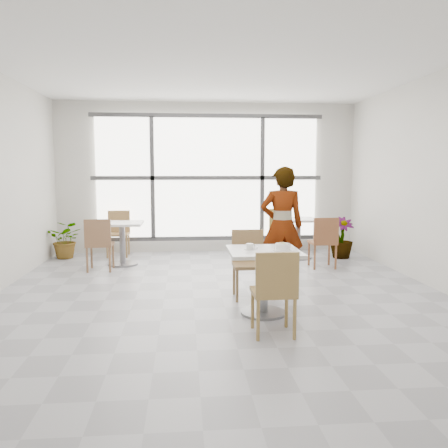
{
  "coord_description": "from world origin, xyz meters",
  "views": [
    {
      "loc": [
        -0.48,
        -5.81,
        1.64
      ],
      "look_at": [
        0.0,
        -0.3,
        1.0
      ],
      "focal_mm": 36.84,
      "sensor_mm": 36.0,
      "label": 1
    }
  ],
  "objects": [
    {
      "name": "window",
      "position": [
        0.0,
        3.44,
        1.5
      ],
      "size": [
        4.6,
        0.07,
        2.52
      ],
      "color": "white",
      "rests_on": "ground"
    },
    {
      "name": "main_table",
      "position": [
        0.42,
        -0.73,
        0.52
      ],
      "size": [
        0.8,
        0.8,
        0.75
      ],
      "color": "silver",
      "rests_on": "ground"
    },
    {
      "name": "oatmeal_bowl",
      "position": [
        0.62,
        -0.79,
        0.79
      ],
      "size": [
        0.21,
        0.21,
        0.09
      ],
      "color": "white",
      "rests_on": "main_table"
    },
    {
      "name": "wall_right",
      "position": [
        3.0,
        0.0,
        1.5
      ],
      "size": [
        0.0,
        7.0,
        7.0
      ],
      "primitive_type": "plane",
      "rotation": [
        1.57,
        0.0,
        -1.57
      ],
      "color": "silver",
      "rests_on": "ground"
    },
    {
      "name": "floor",
      "position": [
        0.0,
        0.0,
        0.0
      ],
      "size": [
        7.0,
        7.0,
        0.0
      ],
      "primitive_type": "plane",
      "color": "#9E9EA5",
      "rests_on": "ground"
    },
    {
      "name": "wall_back",
      "position": [
        0.0,
        3.5,
        1.5
      ],
      "size": [
        6.0,
        0.0,
        6.0
      ],
      "primitive_type": "plane",
      "rotation": [
        1.57,
        0.0,
        0.0
      ],
      "color": "silver",
      "rests_on": "ground"
    },
    {
      "name": "chair_far",
      "position": [
        0.35,
        0.04,
        0.5
      ],
      "size": [
        0.42,
        0.42,
        0.87
      ],
      "color": "olive",
      "rests_on": "ground"
    },
    {
      "name": "plant_right",
      "position": [
        2.48,
        2.53,
        0.39
      ],
      "size": [
        0.43,
        0.43,
        0.77
      ],
      "primitive_type": "imported",
      "rotation": [
        0.0,
        0.0,
        0.01
      ],
      "color": "#557A41",
      "rests_on": "ground"
    },
    {
      "name": "bg_table_right",
      "position": [
        1.65,
        2.6,
        0.49
      ],
      "size": [
        0.7,
        0.7,
        0.75
      ],
      "color": "silver",
      "rests_on": "ground"
    },
    {
      "name": "bg_chair_left_near",
      "position": [
        -1.87,
        1.74,
        0.5
      ],
      "size": [
        0.42,
        0.42,
        0.87
      ],
      "rotation": [
        0.0,
        0.0,
        3.14
      ],
      "color": "brown",
      "rests_on": "ground"
    },
    {
      "name": "ceiling",
      "position": [
        0.0,
        0.0,
        3.0
      ],
      "size": [
        7.0,
        7.0,
        0.0
      ],
      "primitive_type": "plane",
      "rotation": [
        3.14,
        0.0,
        0.0
      ],
      "color": "white",
      "rests_on": "ground"
    },
    {
      "name": "person",
      "position": [
        0.93,
        0.68,
        0.85
      ],
      "size": [
        0.63,
        0.43,
        1.7
      ],
      "primitive_type": "imported",
      "rotation": [
        0.0,
        0.0,
        3.11
      ],
      "color": "black",
      "rests_on": "ground"
    },
    {
      "name": "wall_front",
      "position": [
        0.0,
        -3.5,
        1.5
      ],
      "size": [
        6.0,
        0.0,
        6.0
      ],
      "primitive_type": "plane",
      "rotation": [
        -1.57,
        0.0,
        0.0
      ],
      "color": "silver",
      "rests_on": "ground"
    },
    {
      "name": "plant_left",
      "position": [
        -2.7,
        2.97,
        0.35
      ],
      "size": [
        0.69,
        0.62,
        0.71
      ],
      "primitive_type": "imported",
      "rotation": [
        0.0,
        0.0,
        -0.11
      ],
      "color": "#597A44",
      "rests_on": "ground"
    },
    {
      "name": "chair_near",
      "position": [
        0.4,
        -1.46,
        0.5
      ],
      "size": [
        0.42,
        0.42,
        0.87
      ],
      "rotation": [
        0.0,
        0.0,
        3.14
      ],
      "color": "#A17E45",
      "rests_on": "ground"
    },
    {
      "name": "bg_chair_left_far",
      "position": [
        -1.75,
        3.15,
        0.5
      ],
      "size": [
        0.42,
        0.42,
        0.87
      ],
      "color": "#A17847",
      "rests_on": "ground"
    },
    {
      "name": "bg_chair_right_near",
      "position": [
        1.86,
        1.65,
        0.5
      ],
      "size": [
        0.42,
        0.42,
        0.87
      ],
      "rotation": [
        0.0,
        0.0,
        3.14
      ],
      "color": "brown",
      "rests_on": "ground"
    },
    {
      "name": "bg_table_left",
      "position": [
        -1.56,
        2.25,
        0.49
      ],
      "size": [
        0.7,
        0.7,
        0.75
      ],
      "color": "white",
      "rests_on": "ground"
    },
    {
      "name": "coffee_cup",
      "position": [
        0.26,
        -0.69,
        0.78
      ],
      "size": [
        0.16,
        0.13,
        0.07
      ],
      "color": "white",
      "rests_on": "main_table"
    },
    {
      "name": "bg_chair_right_far",
      "position": [
        1.46,
        3.28,
        0.5
      ],
      "size": [
        0.42,
        0.42,
        0.87
      ],
      "color": "olive",
      "rests_on": "ground"
    }
  ]
}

